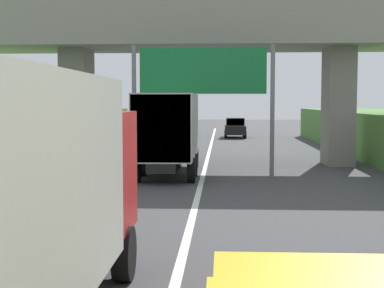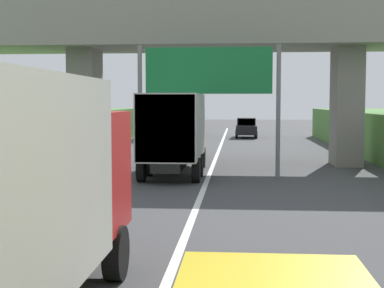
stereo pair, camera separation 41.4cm
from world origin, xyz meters
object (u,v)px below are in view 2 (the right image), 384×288
Objects in this scene: overhead_highway_sign at (209,79)px; truck_silver at (175,130)px; car_black at (246,128)px; truck_green at (167,115)px.

truck_silver is (-1.45, 0.63, -2.09)m from overhead_highway_sign.
truck_silver is 25.38m from car_black.
overhead_highway_sign reaches higher than truck_green.
overhead_highway_sign is 1.43× the size of car_black.
truck_green reaches higher than car_black.
truck_green is at bearing 98.07° from truck_silver.
overhead_highway_sign is at bearing -94.31° from car_black.
truck_silver is 1.00× the size of truck_green.
truck_silver is at bearing -97.69° from car_black.
overhead_highway_sign is at bearing -78.99° from truck_green.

